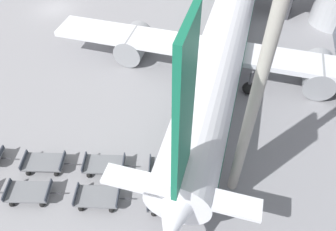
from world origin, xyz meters
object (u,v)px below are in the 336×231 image
baggage_dolly_row_mid_a_col_e (104,165)px  airplane (224,40)px  baggage_dolly_row_near_col_e (98,197)px  baggage_dolly_row_near_col_d (29,192)px  baggage_dolly_row_mid_a_col_f (170,168)px  baggage_dolly_row_near_col_f (170,202)px  baggage_dolly_row_mid_a_col_d (44,163)px

baggage_dolly_row_mid_a_col_e → airplane: bearing=65.3°
airplane → baggage_dolly_row_near_col_e: bearing=-109.6°
airplane → baggage_dolly_row_near_col_d: size_ratio=10.74×
baggage_dolly_row_near_col_e → baggage_dolly_row_mid_a_col_f: bearing=40.8°
baggage_dolly_row_near_col_f → baggage_dolly_row_near_col_e: bearing=-169.3°
airplane → baggage_dolly_row_near_col_e: airplane is taller
baggage_dolly_row_near_col_d → baggage_dolly_row_mid_a_col_d: bearing=95.3°
baggage_dolly_row_near_col_f → baggage_dolly_row_mid_a_col_f: same height
baggage_dolly_row_mid_a_col_e → baggage_dolly_row_mid_a_col_f: bearing=11.8°
baggage_dolly_row_mid_a_col_e → baggage_dolly_row_near_col_d: bearing=-140.4°
baggage_dolly_row_mid_a_col_e → baggage_dolly_row_near_col_f: bearing=-17.3°
airplane → baggage_dolly_row_mid_a_col_f: size_ratio=10.74×
airplane → baggage_dolly_row_mid_a_col_d: bearing=-125.8°
airplane → baggage_dolly_row_near_col_d: airplane is taller
baggage_dolly_row_mid_a_col_f → baggage_dolly_row_mid_a_col_d: bearing=-168.0°
baggage_dolly_row_near_col_e → baggage_dolly_row_mid_a_col_e: size_ratio=1.00×
baggage_dolly_row_near_col_d → baggage_dolly_row_near_col_e: size_ratio=1.00×
baggage_dolly_row_near_col_f → baggage_dolly_row_mid_a_col_e: (-4.88, 1.52, 0.00)m
baggage_dolly_row_near_col_d → baggage_dolly_row_near_col_f: (8.65, 1.59, 0.00)m
baggage_dolly_row_near_col_f → airplane: bearing=85.8°
baggage_dolly_row_near_col_e → baggage_dolly_row_near_col_f: size_ratio=1.00×
baggage_dolly_row_near_col_d → baggage_dolly_row_mid_a_col_f: same height
airplane → baggage_dolly_row_near_col_e: (-5.43, -15.27, -2.51)m
baggage_dolly_row_near_col_d → baggage_dolly_row_mid_a_col_e: 4.89m
baggage_dolly_row_near_col_d → baggage_dolly_row_near_col_f: same height
airplane → baggage_dolly_row_near_col_f: 14.69m
airplane → baggage_dolly_row_mid_a_col_f: bearing=-97.9°
baggage_dolly_row_mid_a_col_d → baggage_dolly_row_mid_a_col_e: same height
baggage_dolly_row_near_col_f → baggage_dolly_row_mid_a_col_d: same height
baggage_dolly_row_mid_a_col_f → baggage_dolly_row_near_col_f: bearing=-75.8°
baggage_dolly_row_near_col_f → baggage_dolly_row_mid_a_col_d: (-8.86, 0.66, 0.00)m
baggage_dolly_row_near_col_d → baggage_dolly_row_mid_a_col_e: (3.77, 3.11, 0.00)m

